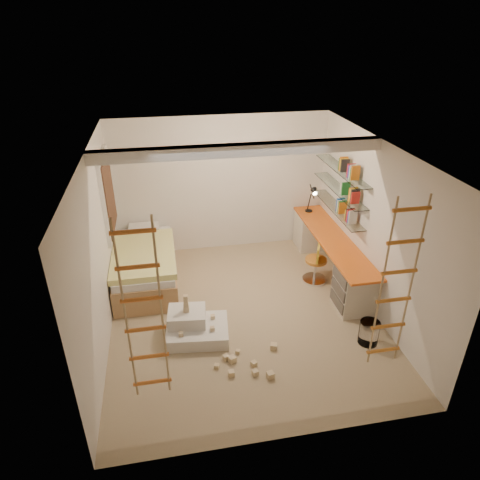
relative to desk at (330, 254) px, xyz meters
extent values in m
plane|color=tan|center=(-1.72, -0.86, -0.40)|extent=(4.50, 4.50, 0.00)
cube|color=white|center=(-1.72, -0.56, 2.12)|extent=(4.00, 0.18, 0.16)
cube|color=white|center=(-3.69, 0.64, 1.15)|extent=(0.06, 1.15, 1.35)
cube|color=#4C2D1E|center=(-3.65, 0.64, 1.15)|extent=(0.02, 1.00, 1.20)
cylinder|color=white|center=(-0.11, -1.82, -0.23)|extent=(0.28, 0.28, 0.35)
cube|color=orange|center=(0.00, -0.03, 0.33)|extent=(0.55, 2.80, 0.04)
cube|color=beige|center=(0.00, 1.07, -0.05)|extent=(0.52, 0.55, 0.71)
cube|color=beige|center=(0.00, -1.03, -0.05)|extent=(0.52, 0.55, 0.71)
cube|color=#4C4742|center=(-0.27, -1.03, 0.21)|extent=(0.02, 0.50, 0.18)
cube|color=#4C4742|center=(-0.27, -1.03, -0.01)|extent=(0.02, 0.50, 0.18)
cube|color=#4C4742|center=(-0.27, -1.03, -0.23)|extent=(0.02, 0.50, 0.18)
cube|color=white|center=(0.15, 0.27, 0.75)|extent=(0.25, 1.80, 0.01)
cube|color=white|center=(0.15, 0.27, 1.10)|extent=(0.25, 1.80, 0.01)
cube|color=white|center=(0.15, 0.27, 1.45)|extent=(0.25, 1.80, 0.01)
cube|color=#AD7F51|center=(-3.20, 0.37, -0.18)|extent=(1.00, 2.00, 0.45)
cube|color=white|center=(-3.20, 0.37, 0.11)|extent=(0.95, 1.95, 0.12)
cube|color=yellow|center=(-3.20, 0.22, 0.22)|extent=(1.02, 1.60, 0.10)
cube|color=white|center=(-3.20, 1.17, 0.23)|extent=(0.55, 0.35, 0.12)
cylinder|color=black|center=(-0.05, 1.12, 0.36)|extent=(0.14, 0.14, 0.02)
cylinder|color=black|center=(-0.05, 1.12, 0.55)|extent=(0.02, 0.15, 0.36)
cylinder|color=black|center=(-0.05, 1.02, 0.80)|extent=(0.02, 0.27, 0.20)
cone|color=black|center=(-0.05, 0.90, 0.85)|extent=(0.12, 0.14, 0.15)
cylinder|color=#FFEABF|center=(-0.05, 0.86, 0.82)|extent=(0.08, 0.04, 0.08)
cylinder|color=#BA6F23|center=(-0.32, -0.16, 0.01)|extent=(0.49, 0.49, 0.05)
cube|color=gold|center=(-0.32, -0.22, 0.18)|extent=(0.15, 0.27, 0.26)
cylinder|color=silver|center=(-0.32, -0.16, -0.18)|extent=(0.06, 0.06, 0.37)
cylinder|color=silver|center=(-0.32, -0.16, -0.38)|extent=(0.56, 0.56, 0.04)
cube|color=silver|center=(-2.47, -1.25, -0.31)|extent=(0.94, 0.77, 0.19)
cube|color=silver|center=(-2.60, -1.14, -0.11)|extent=(0.58, 0.49, 0.19)
cube|color=#CCB284|center=(-2.60, -1.14, 0.02)|extent=(0.09, 0.09, 0.08)
cube|color=#CCB284|center=(-2.60, -1.14, 0.10)|extent=(0.08, 0.08, 0.07)
cube|color=#CCB284|center=(-2.60, -1.14, 0.19)|extent=(0.07, 0.07, 0.12)
cube|color=#CCB284|center=(-2.27, -1.40, -0.18)|extent=(0.06, 0.06, 0.06)
cube|color=#CCB284|center=(-2.23, -1.13, -0.18)|extent=(0.06, 0.06, 0.06)
cube|color=#CCB284|center=(-2.71, -1.43, -0.18)|extent=(0.06, 0.06, 0.06)
cube|color=#CCB284|center=(-1.45, -1.71, -0.37)|extent=(0.07, 0.07, 0.07)
cube|color=#CCB284|center=(-1.79, -1.98, -0.37)|extent=(0.07, 0.07, 0.07)
cube|color=#CCB284|center=(-2.06, -1.85, -0.37)|extent=(0.07, 0.07, 0.07)
cube|color=#CCB284|center=(-1.81, -2.14, -0.37)|extent=(0.07, 0.07, 0.07)
cube|color=#CCB284|center=(-2.12, -2.09, -0.37)|extent=(0.07, 0.07, 0.07)
cube|color=#CCB284|center=(-2.14, -1.79, -0.37)|extent=(0.07, 0.07, 0.07)
cube|color=#CCB284|center=(-1.63, -2.22, -0.37)|extent=(0.07, 0.07, 0.07)
cube|color=#CCB284|center=(-1.96, -1.70, -0.37)|extent=(0.07, 0.07, 0.07)
cube|color=#CCB284|center=(-2.28, -1.92, -0.37)|extent=(0.07, 0.07, 0.07)
cube|color=white|center=(0.15, 0.27, 0.86)|extent=(0.14, 0.70, 0.22)
cube|color=#194CA5|center=(0.15, 0.27, 1.21)|extent=(0.14, 0.46, 0.22)
cube|color=#8C1E7F|center=(0.15, 0.27, 1.56)|extent=(0.14, 0.70, 0.22)
camera|label=1|loc=(-2.75, -6.11, 3.73)|focal=32.00mm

